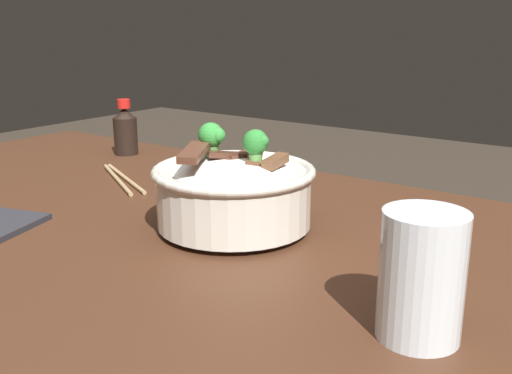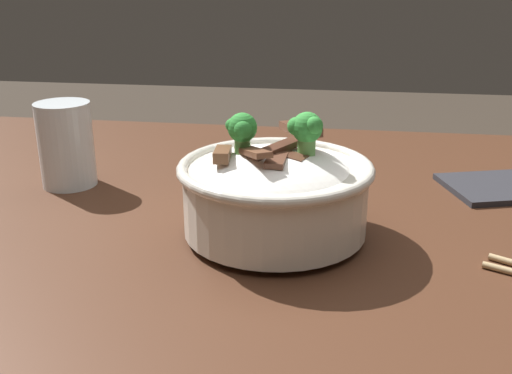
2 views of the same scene
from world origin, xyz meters
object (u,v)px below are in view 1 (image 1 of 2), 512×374
(soy_sauce_bottle, at_px, (125,130))
(drinking_glass, at_px, (421,283))
(chopsticks_pair, at_px, (121,179))
(rice_bowl, at_px, (234,189))

(soy_sauce_bottle, bearing_deg, drinking_glass, -25.14)
(drinking_glass, relative_size, soy_sauce_bottle, 1.01)
(drinking_glass, xyz_separation_m, chopsticks_pair, (-0.62, 0.21, -0.05))
(chopsticks_pair, distance_m, soy_sauce_bottle, 0.22)
(drinking_glass, distance_m, soy_sauce_bottle, 0.85)
(rice_bowl, relative_size, soy_sauce_bottle, 1.87)
(rice_bowl, distance_m, chopsticks_pair, 0.33)
(rice_bowl, bearing_deg, chopsticks_pair, 165.08)
(rice_bowl, xyz_separation_m, chopsticks_pair, (-0.31, 0.08, -0.05))
(rice_bowl, relative_size, chopsticks_pair, 1.09)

